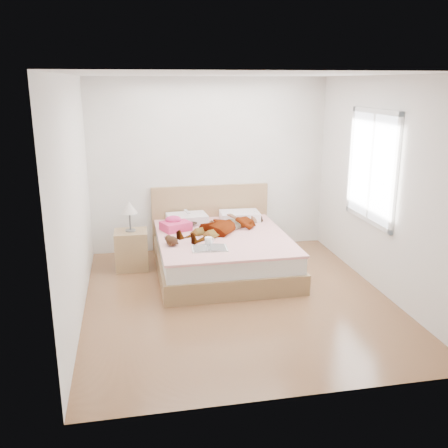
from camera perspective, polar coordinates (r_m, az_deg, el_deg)
name	(u,v)px	position (r m, az deg, el deg)	size (l,w,h in m)	color
ground	(237,299)	(6.10, 1.54, -8.52)	(4.00, 4.00, 0.00)	#4F2D18
woman	(226,223)	(7.00, 0.23, 0.14)	(0.58, 1.54, 0.21)	white
hair	(182,221)	(7.36, -4.81, 0.38)	(0.48, 0.59, 0.09)	black
phone	(187,212)	(7.28, -4.25, 1.42)	(0.05, 0.10, 0.01)	silver
room_shell	(372,167)	(6.53, 16.54, 6.28)	(4.00, 4.00, 4.00)	white
bed	(221,250)	(6.94, -0.29, -2.96)	(1.80, 2.08, 1.00)	olive
towel	(175,224)	(7.05, -5.61, -0.05)	(0.47, 0.42, 0.20)	#ED4086
magazine	(209,248)	(6.24, -1.67, -2.78)	(0.46, 0.32, 0.03)	white
coffee_mug	(209,241)	(6.37, -1.76, -1.96)	(0.14, 0.12, 0.11)	white
plush_toy	(171,240)	(6.39, -6.05, -1.88)	(0.20, 0.25, 0.12)	black
nightstand	(131,247)	(7.04, -10.54, -2.58)	(0.46, 0.41, 0.96)	brown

